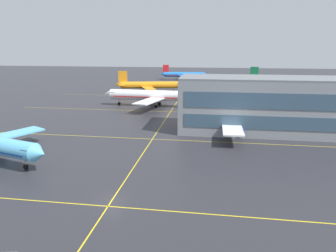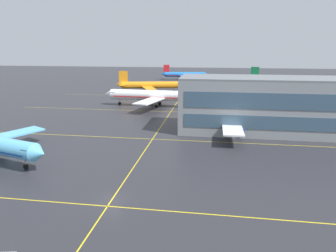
# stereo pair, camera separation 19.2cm
# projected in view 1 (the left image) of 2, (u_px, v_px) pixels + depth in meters

# --- Properties ---
(ground_plane) EXTENTS (600.00, 600.00, 0.00)m
(ground_plane) POSITION_uv_depth(u_px,v_px,m) (112.00, 200.00, 45.56)
(ground_plane) COLOR #28282D
(airliner_second_row) EXTENTS (34.85, 29.60, 10.89)m
(airliner_second_row) POSITION_uv_depth(u_px,v_px,m) (238.00, 119.00, 80.27)
(airliner_second_row) COLOR white
(airliner_second_row) RESTS_ON ground
(airliner_third_row) EXTENTS (39.82, 34.34, 12.39)m
(airliner_third_row) POSITION_uv_depth(u_px,v_px,m) (154.00, 96.00, 115.76)
(airliner_third_row) COLOR white
(airliner_third_row) RESTS_ON ground
(airliner_far_left_stand) EXTENTS (34.46, 29.28, 10.77)m
(airliner_far_left_stand) POSITION_uv_depth(u_px,v_px,m) (149.00, 85.00, 151.67)
(airliner_far_left_stand) COLOR orange
(airliner_far_left_stand) RESTS_ON ground
(airliner_far_right_stand) EXTENTS (36.40, 30.92, 11.38)m
(airliner_far_right_stand) POSITION_uv_depth(u_px,v_px,m) (229.00, 79.00, 177.47)
(airliner_far_right_stand) COLOR white
(airliner_far_right_stand) RESTS_ON ground
(airliner_distant_taxiway) EXTENTS (32.84, 28.07, 10.21)m
(airliner_distant_taxiway) POSITION_uv_depth(u_px,v_px,m) (184.00, 75.00, 211.24)
(airliner_distant_taxiway) COLOR blue
(airliner_distant_taxiway) RESTS_ON ground
(taxiway_markings) EXTENTS (114.06, 146.06, 0.01)m
(taxiway_markings) POSITION_uv_depth(u_px,v_px,m) (163.00, 123.00, 91.27)
(taxiway_markings) COLOR yellow
(taxiway_markings) RESTS_ON ground
(terminal_building) EXTENTS (80.44, 15.39, 14.75)m
(terminal_building) POSITION_uv_depth(u_px,v_px,m) (335.00, 107.00, 77.96)
(terminal_building) COLOR gray
(terminal_building) RESTS_ON ground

